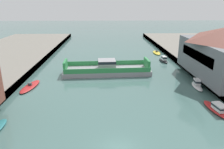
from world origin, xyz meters
TOP-DOWN VIEW (x-y plane):
  - ground_plane at (0.00, 0.00)m, footprint 400.00×400.00m
  - chain_ferry at (-0.99, 28.16)m, footprint 20.59×7.71m
  - moored_boat_near_left at (16.01, 49.30)m, footprint 2.29×6.47m
  - moored_boat_near_right at (15.76, 8.32)m, footprint 2.64×6.83m
  - moored_boat_mid_left at (-16.30, 19.52)m, footprint 3.06×7.58m
  - moored_boat_far_left at (16.73, 18.42)m, footprint 1.90×5.19m
  - moored_boat_far_right at (15.42, 38.34)m, footprint 2.14×5.29m

SIDE VIEW (x-z plane):
  - ground_plane at x=0.00m, z-range 0.00..0.00m
  - moored_boat_mid_left at x=-16.30m, z-range -0.24..0.72m
  - moored_boat_near_left at x=16.01m, z-range -0.24..0.72m
  - moored_boat_near_right at x=15.76m, z-range -0.18..1.24m
  - moored_boat_far_left at x=16.73m, z-range -0.21..1.44m
  - moored_boat_far_right at x=15.42m, z-range -0.22..1.46m
  - chain_ferry at x=-0.99m, z-range -0.62..2.68m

